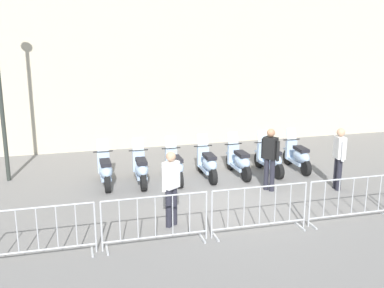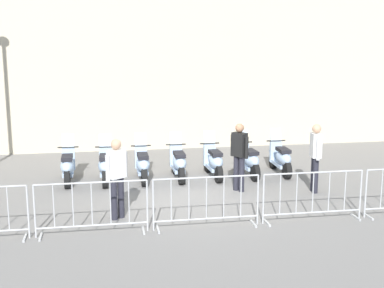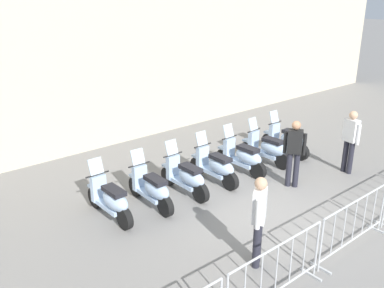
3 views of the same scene
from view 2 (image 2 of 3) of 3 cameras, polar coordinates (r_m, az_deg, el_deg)
ground_plane at (r=12.56m, az=-0.23°, el=-6.06°), size 120.00×120.00×0.00m
motorcycle_0 at (r=14.21m, az=-13.50°, el=-2.43°), size 0.56×1.72×1.24m
motorcycle_1 at (r=14.06m, az=-9.52°, el=-2.42°), size 0.56×1.73×1.24m
motorcycle_2 at (r=14.08m, az=-5.48°, el=-2.29°), size 0.56×1.72×1.24m
motorcycle_3 at (r=14.20m, az=-1.50°, el=-2.13°), size 0.56×1.72×1.24m
motorcycle_4 at (r=14.37m, az=2.42°, el=-1.98°), size 0.56×1.72×1.24m
motorcycle_5 at (r=14.60m, az=6.24°, el=-1.82°), size 0.56×1.72×1.24m
motorcycle_6 at (r=14.97m, az=9.77°, el=-1.60°), size 0.56×1.72×1.24m
barrier_segment_1 at (r=10.35m, az=-10.96°, el=-7.00°), size 2.19×0.50×1.07m
barrier_segment_2 at (r=10.54m, az=1.60°, el=-6.45°), size 2.19×0.50×1.07m
barrier_segment_3 at (r=11.21m, az=13.15°, el=-5.67°), size 2.19×0.50×1.07m
officer_near_row_end at (r=13.25m, az=13.44°, el=-1.07°), size 0.28×0.54×1.73m
officer_mid_plaza at (r=11.04m, az=-8.28°, el=-3.30°), size 0.47×0.38×1.73m
officer_by_barriers at (r=13.04m, az=5.23°, el=-1.00°), size 0.38×0.47×1.73m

